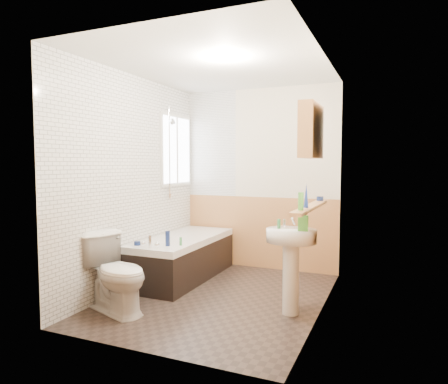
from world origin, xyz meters
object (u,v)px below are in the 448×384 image
at_px(toilet, 116,274).
at_px(sink, 291,253).
at_px(bathtub, 183,256).
at_px(pine_shelf, 311,207).
at_px(medicine_cabinet, 311,131).

bearing_deg(toilet, sink, -49.39).
bearing_deg(bathtub, toilet, -91.33).
xyz_separation_m(sink, pine_shelf, (0.20, -0.09, 0.47)).
height_order(toilet, medicine_cabinet, medicine_cabinet).
distance_m(sink, pine_shelf, 0.52).
bearing_deg(bathtub, sink, -23.09).
height_order(toilet, pine_shelf, pine_shelf).
bearing_deg(bathtub, medicine_cabinet, -20.86).
xyz_separation_m(toilet, sink, (1.60, 0.62, 0.21)).
distance_m(toilet, pine_shelf, 2.00).
xyz_separation_m(toilet, pine_shelf, (1.80, 0.53, 0.69)).
bearing_deg(sink, pine_shelf, -30.64).
bearing_deg(pine_shelf, bathtub, 156.69).
distance_m(toilet, medicine_cabinet, 2.33).
relative_size(toilet, pine_shelf, 0.62).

